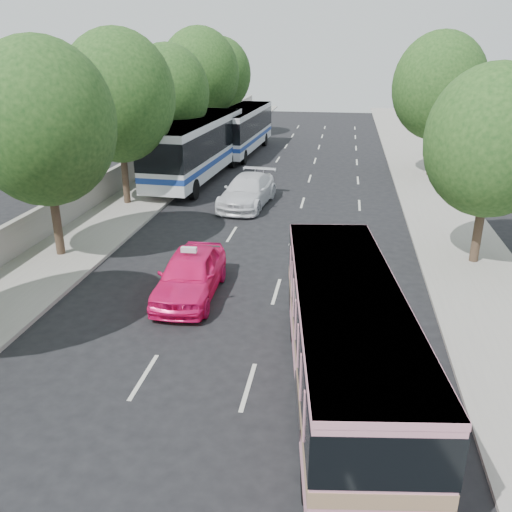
% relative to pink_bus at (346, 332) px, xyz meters
% --- Properties ---
extents(ground, '(120.00, 120.00, 0.00)m').
position_rel_pink_bus_xyz_m(ground, '(-3.45, 2.10, -1.93)').
color(ground, black).
rests_on(ground, ground).
extents(sidewalk_left, '(4.00, 90.00, 0.15)m').
position_rel_pink_bus_xyz_m(sidewalk_left, '(-11.95, 22.10, -1.85)').
color(sidewalk_left, '#9E998E').
rests_on(sidewalk_left, ground).
extents(sidewalk_right, '(4.00, 90.00, 0.12)m').
position_rel_pink_bus_xyz_m(sidewalk_right, '(5.05, 22.10, -1.87)').
color(sidewalk_right, '#9E998E').
rests_on(sidewalk_right, ground).
extents(low_wall, '(0.30, 90.00, 1.50)m').
position_rel_pink_bus_xyz_m(low_wall, '(-13.75, 22.10, -1.03)').
color(low_wall, '#9E998E').
rests_on(low_wall, sidewalk_left).
extents(tree_left_b, '(5.70, 5.70, 8.88)m').
position_rel_pink_bus_xyz_m(tree_left_b, '(-11.87, 8.05, 3.89)').
color(tree_left_b, '#38281E').
rests_on(tree_left_b, ground).
extents(tree_left_c, '(6.00, 6.00, 9.35)m').
position_rel_pink_bus_xyz_m(tree_left_c, '(-12.07, 16.05, 4.19)').
color(tree_left_c, '#38281E').
rests_on(tree_left_c, ground).
extents(tree_left_d, '(5.52, 5.52, 8.60)m').
position_rel_pink_bus_xyz_m(tree_left_d, '(-11.97, 24.05, 3.70)').
color(tree_left_d, '#38281E').
rests_on(tree_left_d, ground).
extents(tree_left_e, '(6.30, 6.30, 9.82)m').
position_rel_pink_bus_xyz_m(tree_left_e, '(-11.87, 32.05, 4.50)').
color(tree_left_e, '#38281E').
rests_on(tree_left_e, ground).
extents(tree_left_f, '(5.88, 5.88, 9.16)m').
position_rel_pink_bus_xyz_m(tree_left_f, '(-12.07, 40.05, 4.07)').
color(tree_left_f, '#38281E').
rests_on(tree_left_f, ground).
extents(tree_right_near, '(5.10, 5.10, 7.95)m').
position_rel_pink_bus_xyz_m(tree_right_near, '(5.33, 10.05, 3.27)').
color(tree_right_near, '#38281E').
rests_on(tree_right_near, ground).
extents(tree_right_far, '(6.00, 6.00, 9.35)m').
position_rel_pink_bus_xyz_m(tree_right_far, '(5.63, 26.05, 4.19)').
color(tree_right_far, '#38281E').
rests_on(tree_right_far, ground).
extents(pink_bus, '(3.75, 9.96, 3.10)m').
position_rel_pink_bus_xyz_m(pink_bus, '(0.00, 0.00, 0.00)').
color(pink_bus, pink).
rests_on(pink_bus, ground).
extents(pink_taxi, '(2.14, 5.00, 1.68)m').
position_rel_pink_bus_xyz_m(pink_taxi, '(-5.45, 5.26, -1.09)').
color(pink_taxi, '#F9156B').
rests_on(pink_taxi, ground).
extents(white_pickup, '(2.89, 5.93, 1.66)m').
position_rel_pink_bus_xyz_m(white_pickup, '(-5.46, 17.09, -1.10)').
color(white_pickup, silver).
rests_on(white_pickup, ground).
extents(tour_coach_front, '(3.60, 13.36, 3.96)m').
position_rel_pink_bus_xyz_m(tour_coach_front, '(-9.75, 22.50, 0.45)').
color(tour_coach_front, silver).
rests_on(tour_coach_front, ground).
extents(tour_coach_rear, '(3.22, 12.18, 3.61)m').
position_rel_pink_bus_xyz_m(tour_coach_rear, '(-8.58, 32.20, 0.24)').
color(tour_coach_rear, silver).
rests_on(tour_coach_rear, ground).
extents(taxi_roof_sign, '(0.56, 0.20, 0.18)m').
position_rel_pink_bus_xyz_m(taxi_roof_sign, '(-5.45, 5.26, -0.16)').
color(taxi_roof_sign, silver).
rests_on(taxi_roof_sign, pink_taxi).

